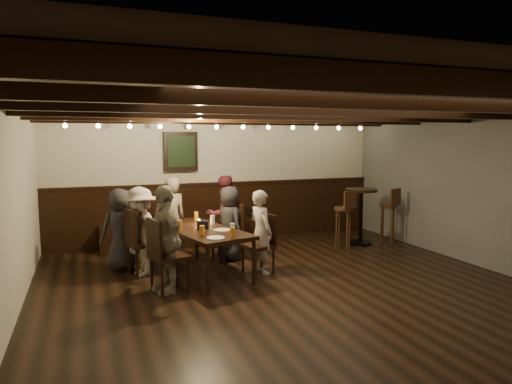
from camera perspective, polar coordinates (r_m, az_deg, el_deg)
name	(u,v)px	position (r m, az deg, el deg)	size (l,w,h in m)	color
room	(226,193)	(7.64, -3.78, -0.17)	(7.00, 7.00, 7.00)	black
dining_table	(201,232)	(6.73, -6.86, -5.02)	(1.22, 1.95, 0.68)	black
chair_left_near	(143,255)	(6.92, -13.91, -7.60)	(0.54, 0.54, 0.98)	black
chair_left_far	(168,269)	(6.12, -10.92, -9.46)	(0.54, 0.54, 0.97)	black
chair_right_near	(228,243)	(7.53, -3.52, -6.38)	(0.51, 0.51, 0.93)	black
chair_right_far	(259,255)	(6.80, 0.40, -7.94)	(0.48, 0.48, 0.88)	black
person_bench_left	(121,229)	(7.21, -16.57, -4.47)	(0.61, 0.40, 1.25)	#2B2C2E
person_bench_centre	(172,218)	(7.65, -10.49, -3.23)	(0.50, 0.33, 1.36)	gray
person_bench_right	(224,214)	(7.92, -4.08, -2.82)	(0.66, 0.51, 1.35)	maroon
person_left_near	(141,231)	(6.84, -14.22, -4.79)	(0.84, 0.48, 1.30)	#B3A497
person_left_far	(165,239)	(6.01, -11.27, -5.80)	(0.82, 0.34, 1.40)	gray
person_right_near	(229,223)	(7.48, -3.33, -3.92)	(0.60, 0.39, 1.22)	#242426
person_right_far	(261,232)	(6.73, 0.62, -5.01)	(0.45, 0.30, 1.24)	#AEA293
pint_a	(164,219)	(7.22, -11.42, -3.30)	(0.07, 0.07, 0.14)	#BF7219
pint_b	(196,216)	(7.39, -7.47, -2.98)	(0.07, 0.07, 0.14)	#BF7219
pint_c	(179,225)	(6.67, -9.57, -4.08)	(0.07, 0.07, 0.14)	#BF7219
pint_d	(213,220)	(7.02, -5.45, -3.47)	(0.07, 0.07, 0.14)	silver
pint_e	(202,231)	(6.22, -6.76, -4.82)	(0.07, 0.07, 0.14)	#BF7219
pint_f	(232,228)	(6.33, -2.96, -4.57)	(0.07, 0.07, 0.14)	silver
pint_g	(233,233)	(6.05, -2.94, -5.11)	(0.07, 0.07, 0.14)	#BF7219
plate_near	(216,238)	(6.05, -5.06, -5.73)	(0.24, 0.24, 0.01)	white
plate_far	(222,230)	(6.55, -4.25, -4.76)	(0.24, 0.24, 0.01)	white
condiment_caddy	(203,225)	(6.67, -6.67, -4.12)	(0.15, 0.10, 0.12)	black
candle	(199,223)	(7.03, -7.13, -3.85)	(0.05, 0.05, 0.05)	beige
high_top_table	(361,208)	(8.80, 12.98, -1.95)	(0.59, 0.59, 1.05)	black
bar_stool_left	(343,227)	(8.41, 10.86, -4.32)	(0.35, 0.37, 1.06)	#321D10
bar_stool_right	(388,223)	(9.00, 16.15, -3.73)	(0.36, 0.38, 1.06)	#321D10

